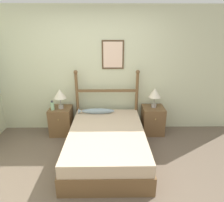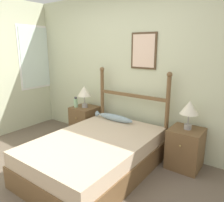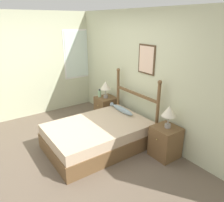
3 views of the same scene
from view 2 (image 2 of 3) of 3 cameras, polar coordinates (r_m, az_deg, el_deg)
ground_plane at (r=2.97m, az=-15.42°, el=-21.18°), size 16.00×16.00×0.00m
wall_back at (r=3.75m, az=4.38°, el=7.79°), size 6.40×0.08×2.55m
bed at (r=3.11m, az=-4.23°, el=-13.79°), size 1.30×1.92×0.48m
headboard at (r=3.63m, az=5.14°, el=-1.11°), size 1.32×0.08×1.34m
nightstand_left at (r=4.24m, az=-7.08°, el=-5.29°), size 0.44×0.46×0.58m
nightstand_right at (r=3.32m, az=18.56°, el=-11.63°), size 0.44×0.46×0.58m
table_lamp_left at (r=4.05m, az=-7.26°, el=2.37°), size 0.25×0.25×0.40m
table_lamp_right at (r=3.13m, az=19.56°, el=-1.88°), size 0.25×0.25×0.40m
bottle at (r=4.14m, az=-9.43°, el=-0.37°), size 0.07×0.07×0.20m
fish_pillow at (r=3.64m, az=0.51°, el=-4.33°), size 0.73×0.11×0.11m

